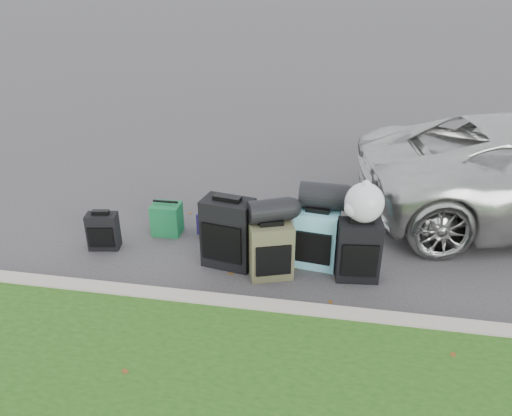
% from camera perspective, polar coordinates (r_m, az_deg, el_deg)
% --- Properties ---
extents(ground, '(120.00, 120.00, 0.00)m').
position_cam_1_polar(ground, '(5.69, 0.65, -5.94)').
color(ground, '#383535').
rests_on(ground, ground).
extents(curb, '(120.00, 0.18, 0.15)m').
position_cam_1_polar(curb, '(4.83, -1.32, -11.33)').
color(curb, '#9E937F').
rests_on(curb, ground).
extents(suitcase_small_black, '(0.38, 0.25, 0.44)m').
position_cam_1_polar(suitcase_small_black, '(6.08, -17.05, -2.55)').
color(suitcase_small_black, black).
rests_on(suitcase_small_black, ground).
extents(suitcase_large_black_left, '(0.59, 0.42, 0.78)m').
position_cam_1_polar(suitcase_large_black_left, '(5.43, -3.20, -2.84)').
color(suitcase_large_black_left, black).
rests_on(suitcase_large_black_left, ground).
extents(suitcase_olive, '(0.51, 0.41, 0.61)m').
position_cam_1_polar(suitcase_olive, '(5.26, 1.71, -4.90)').
color(suitcase_olive, '#3E3E27').
rests_on(suitcase_olive, ground).
extents(suitcase_teal, '(0.49, 0.33, 0.66)m').
position_cam_1_polar(suitcase_teal, '(5.47, 6.88, -3.52)').
color(suitcase_teal, '#5799AB').
rests_on(suitcase_teal, ground).
extents(suitcase_large_black_right, '(0.47, 0.31, 0.66)m').
position_cam_1_polar(suitcase_large_black_right, '(5.32, 11.62, -4.79)').
color(suitcase_large_black_right, black).
rests_on(suitcase_large_black_right, ground).
extents(tote_green, '(0.35, 0.28, 0.39)m').
position_cam_1_polar(tote_green, '(6.25, -10.15, -1.22)').
color(tote_green, '#166634').
rests_on(tote_green, ground).
extents(tote_navy, '(0.30, 0.26, 0.27)m').
position_cam_1_polar(tote_navy, '(6.20, -5.36, -1.75)').
color(tote_navy, navy).
rests_on(tote_navy, ground).
extents(duffel_left, '(0.51, 0.41, 0.24)m').
position_cam_1_polar(duffel_left, '(5.13, 1.62, -0.29)').
color(duffel_left, black).
rests_on(duffel_left, suitcase_olive).
extents(duffel_right, '(0.52, 0.31, 0.29)m').
position_cam_1_polar(duffel_right, '(5.35, 7.76, 1.37)').
color(duffel_right, black).
rests_on(duffel_right, suitcase_teal).
extents(trash_bag, '(0.40, 0.40, 0.40)m').
position_cam_1_polar(trash_bag, '(5.12, 12.29, 0.60)').
color(trash_bag, silver).
rests_on(trash_bag, suitcase_large_black_right).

